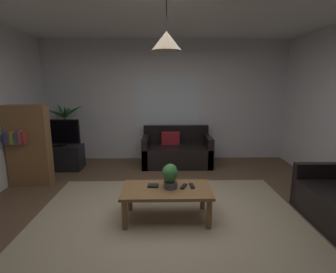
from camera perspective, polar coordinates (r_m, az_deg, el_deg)
name	(u,v)px	position (r m, az deg, el deg)	size (l,w,h in m)	color
floor	(168,220)	(3.57, 0.11, -17.93)	(5.49, 5.63, 0.02)	brown
rug	(169,227)	(3.39, 0.19, -19.40)	(3.57, 3.09, 0.01)	tan
wall_back	(166,101)	(5.96, -0.53, 7.89)	(5.61, 0.06, 2.71)	silver
window_pane	(168,101)	(5.93, -0.05, 7.90)	(1.44, 0.01, 1.19)	white
couch_under_window	(177,152)	(5.64, 1.90, -3.47)	(1.47, 0.83, 0.82)	black
coffee_table	(167,193)	(3.41, -0.30, -12.45)	(1.15, 0.62, 0.42)	olive
book_on_table_0	(153,186)	(3.45, -3.31, -10.82)	(0.14, 0.10, 0.03)	black
remote_on_table_0	(192,186)	(3.46, 5.31, -10.85)	(0.05, 0.16, 0.02)	black
remote_on_table_1	(184,186)	(3.43, 3.52, -10.97)	(0.05, 0.16, 0.02)	black
potted_plant_on_table	(170,175)	(3.34, 0.44, -8.45)	(0.20, 0.22, 0.33)	#4C4C51
tv_stand	(60,157)	(5.78, -22.78, -4.30)	(0.90, 0.44, 0.50)	black
tv	(58,132)	(5.65, -23.28, 0.83)	(0.88, 0.16, 0.55)	black
potted_palm_corner	(66,137)	(6.18, -21.60, -0.04)	(0.82, 0.84, 1.36)	#B77051
bookshelf_corner	(28,146)	(5.02, -28.57, -1.78)	(0.70, 0.31, 1.40)	olive
pendant_lamp	(167,41)	(3.15, -0.33, 20.47)	(0.35, 0.35, 0.59)	black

